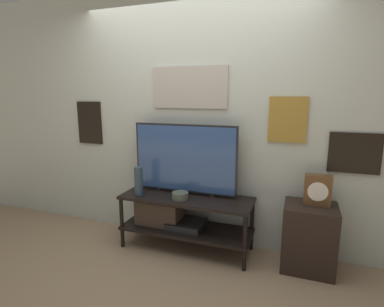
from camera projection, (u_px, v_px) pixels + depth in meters
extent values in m
plane|color=#997F60|center=(176.00, 261.00, 2.89)|extent=(12.00, 12.00, 0.00)
cube|color=beige|center=(196.00, 117.00, 3.15)|extent=(6.40, 0.06, 2.70)
cube|color=#B2ADA3|center=(189.00, 87.00, 3.07)|extent=(0.81, 0.02, 0.42)
cube|color=#B2BCC6|center=(189.00, 87.00, 3.06)|extent=(0.77, 0.01, 0.39)
cube|color=olive|center=(288.00, 120.00, 2.80)|extent=(0.35, 0.02, 0.43)
cube|color=slate|center=(288.00, 120.00, 2.79)|extent=(0.31, 0.01, 0.39)
cube|color=black|center=(354.00, 153.00, 2.66)|extent=(0.43, 0.02, 0.36)
cube|color=beige|center=(355.00, 153.00, 2.65)|extent=(0.39, 0.01, 0.33)
cube|color=black|center=(90.00, 123.00, 3.58)|extent=(0.32, 0.02, 0.50)
cube|color=#BCB299|center=(89.00, 123.00, 3.57)|extent=(0.29, 0.01, 0.46)
cube|color=black|center=(186.00, 198.00, 3.04)|extent=(1.35, 0.47, 0.03)
cube|color=black|center=(186.00, 229.00, 3.11)|extent=(1.35, 0.47, 0.03)
cylinder|color=black|center=(122.00, 222.00, 3.12)|extent=(0.04, 0.04, 0.56)
cylinder|color=black|center=(245.00, 242.00, 2.69)|extent=(0.04, 0.04, 0.56)
cylinder|color=black|center=(141.00, 208.00, 3.50)|extent=(0.04, 0.04, 0.56)
cylinder|color=black|center=(252.00, 224.00, 3.07)|extent=(0.04, 0.04, 0.56)
cube|color=black|center=(186.00, 224.00, 3.10)|extent=(0.36, 0.33, 0.07)
cube|color=#47382D|center=(160.00, 212.00, 3.18)|extent=(0.47, 0.26, 0.25)
cylinder|color=black|center=(159.00, 189.00, 3.25)|extent=(0.05, 0.05, 0.02)
cylinder|color=black|center=(213.00, 195.00, 3.05)|extent=(0.05, 0.05, 0.02)
cube|color=black|center=(185.00, 158.00, 3.08)|extent=(1.10, 0.04, 0.71)
cube|color=#33518C|center=(184.00, 159.00, 3.07)|extent=(1.07, 0.01, 0.67)
cylinder|color=#4C5647|center=(180.00, 196.00, 2.97)|extent=(0.16, 0.16, 0.07)
cylinder|color=#2D4251|center=(139.00, 181.00, 3.07)|extent=(0.09, 0.09, 0.30)
cube|color=black|center=(309.00, 237.00, 2.73)|extent=(0.46, 0.39, 0.61)
cube|color=brown|center=(318.00, 190.00, 2.66)|extent=(0.23, 0.10, 0.28)
cylinder|color=white|center=(318.00, 192.00, 2.61)|extent=(0.17, 0.01, 0.17)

